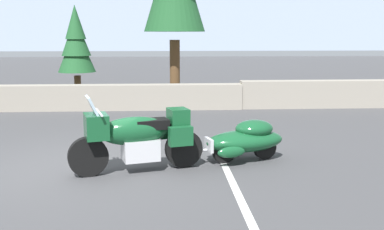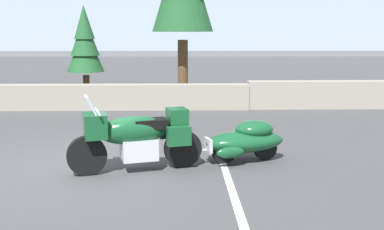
# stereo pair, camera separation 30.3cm
# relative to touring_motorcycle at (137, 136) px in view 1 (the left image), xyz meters

# --- Properties ---
(ground_plane) EXTENTS (80.00, 80.00, 0.00)m
(ground_plane) POSITION_rel_touring_motorcycle_xyz_m (-1.13, 0.36, -0.62)
(ground_plane) COLOR #424244
(stone_guard_wall) EXTENTS (24.00, 0.58, 0.87)m
(stone_guard_wall) POSITION_rel_touring_motorcycle_xyz_m (-0.94, 6.59, -0.21)
(stone_guard_wall) COLOR gray
(stone_guard_wall) RESTS_ON ground
(distant_ridgeline) EXTENTS (240.00, 80.00, 16.00)m
(distant_ridgeline) POSITION_rel_touring_motorcycle_xyz_m (-1.13, 96.60, 7.38)
(distant_ridgeline) COLOR #99A8BF
(distant_ridgeline) RESTS_ON ground
(touring_motorcycle) EXTENTS (2.26, 1.11, 1.33)m
(touring_motorcycle) POSITION_rel_touring_motorcycle_xyz_m (0.00, 0.00, 0.00)
(touring_motorcycle) COLOR black
(touring_motorcycle) RESTS_ON ground
(car_shaped_trailer) EXTENTS (2.22, 1.08, 0.76)m
(car_shaped_trailer) POSITION_rel_touring_motorcycle_xyz_m (1.95, 0.54, -0.21)
(car_shaped_trailer) COLOR black
(car_shaped_trailer) RESTS_ON ground
(pine_tree_secondary) EXTENTS (1.23, 1.23, 3.27)m
(pine_tree_secondary) POSITION_rel_touring_motorcycle_xyz_m (-2.43, 7.94, 1.42)
(pine_tree_secondary) COLOR brown
(pine_tree_secondary) RESTS_ON ground
(parking_stripe_marker) EXTENTS (0.12, 3.60, 0.01)m
(parking_stripe_marker) POSITION_rel_touring_motorcycle_xyz_m (1.53, -1.14, -0.62)
(parking_stripe_marker) COLOR silver
(parking_stripe_marker) RESTS_ON ground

